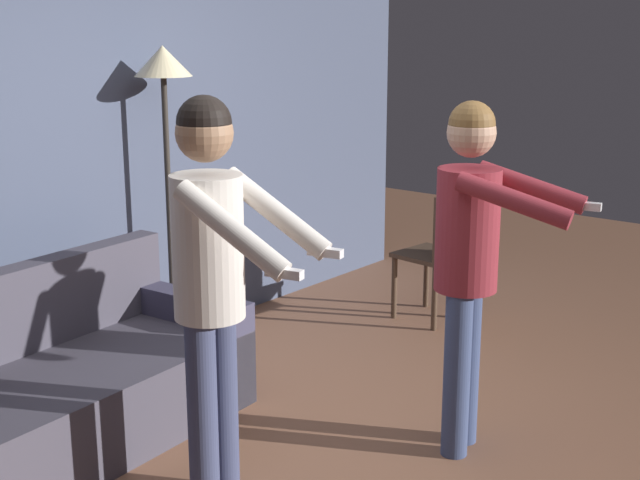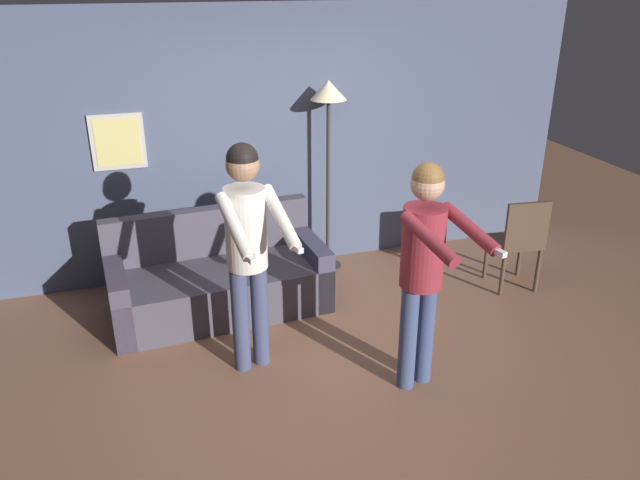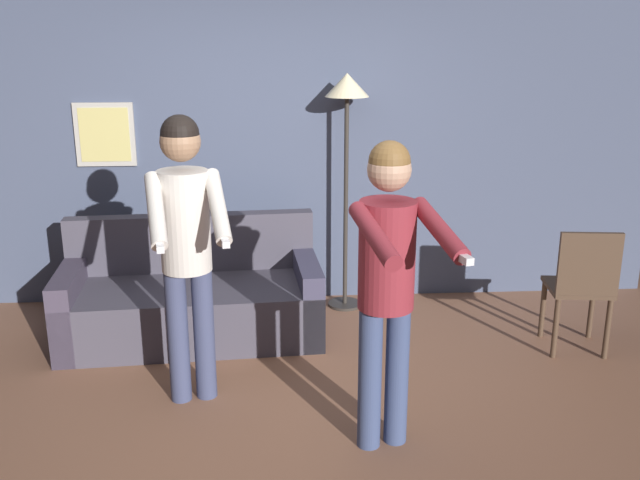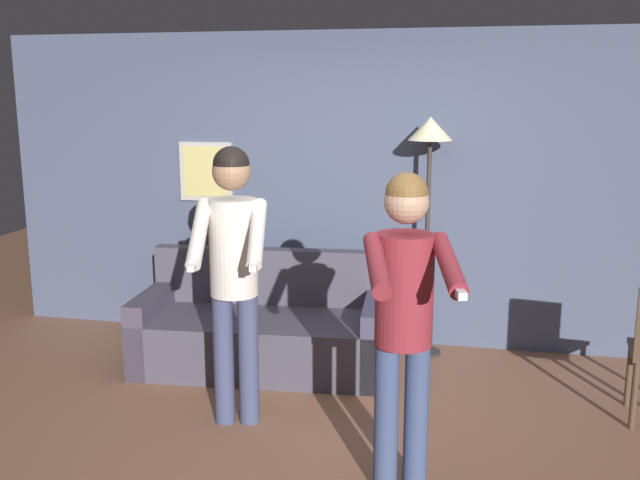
{
  "view_description": "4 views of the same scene",
  "coord_description": "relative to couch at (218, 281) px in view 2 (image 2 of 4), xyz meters",
  "views": [
    {
      "loc": [
        -3.05,
        -2.33,
        2.09
      ],
      "look_at": [
        -0.17,
        -0.0,
        1.16
      ],
      "focal_mm": 50.0,
      "sensor_mm": 36.0,
      "label": 1
    },
    {
      "loc": [
        -1.29,
        -3.83,
        2.87
      ],
      "look_at": [
        -0.14,
        -0.13,
        1.18
      ],
      "focal_mm": 35.0,
      "sensor_mm": 36.0,
      "label": 2
    },
    {
      "loc": [
        -0.03,
        -3.83,
        2.26
      ],
      "look_at": [
        0.2,
        -0.11,
        1.14
      ],
      "focal_mm": 40.0,
      "sensor_mm": 36.0,
      "label": 3
    },
    {
      "loc": [
        0.85,
        -3.84,
        2.1
      ],
      "look_at": [
        0.03,
        0.02,
        1.28
      ],
      "focal_mm": 40.0,
      "sensor_mm": 36.0,
      "label": 4
    }
  ],
  "objects": [
    {
      "name": "ground_plane",
      "position": [
        0.68,
        -1.23,
        -0.28
      ],
      "size": [
        12.0,
        12.0,
        0.0
      ],
      "primitive_type": "plane",
      "color": "#8E5E44"
    },
    {
      "name": "back_wall_assembly",
      "position": [
        0.67,
        0.79,
        1.02
      ],
      "size": [
        6.4,
        0.09,
        2.6
      ],
      "color": "#475069",
      "rests_on": "ground_plane"
    },
    {
      "name": "couch",
      "position": [
        0.0,
        0.0,
        0.0
      ],
      "size": [
        1.96,
        0.99,
        0.87
      ],
      "color": "#46434F",
      "rests_on": "ground_plane"
    },
    {
      "name": "torchiere_lamp",
      "position": [
        1.21,
        0.53,
        1.34
      ],
      "size": [
        0.35,
        0.35,
        1.92
      ],
      "color": "#332D28",
      "rests_on": "ground_plane"
    },
    {
      "name": "person_standing_left",
      "position": [
        0.11,
        -0.98,
        0.81
      ],
      "size": [
        0.52,
        0.71,
        1.79
      ],
      "color": "#3D4466",
      "rests_on": "ground_plane"
    },
    {
      "name": "person_standing_right",
      "position": [
        1.23,
        -1.57,
        0.77
      ],
      "size": [
        0.54,
        0.69,
        1.72
      ],
      "color": "#3C4B74",
      "rests_on": "ground_plane"
    },
    {
      "name": "dining_chair_distant",
      "position": [
        2.79,
        -0.47,
        0.25
      ],
      "size": [
        0.46,
        0.46,
        0.93
      ],
      "color": "#4C3828",
      "rests_on": "ground_plane"
    }
  ]
}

